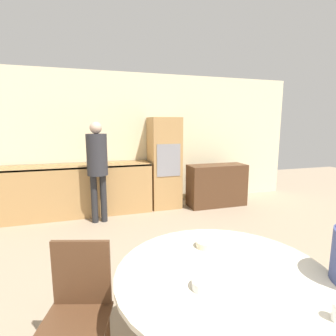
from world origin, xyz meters
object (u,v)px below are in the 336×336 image
(oven_unit, at_px, (164,163))
(dining_table, at_px, (222,304))
(sideboard, at_px, (217,185))
(chair_far_left, at_px, (78,305))
(person_standing, at_px, (97,161))
(bowl_near, at_px, (207,244))
(bowl_centre, at_px, (206,284))

(oven_unit, height_order, dining_table, oven_unit)
(sideboard, xyz_separation_m, dining_table, (-1.73, -3.34, 0.14))
(sideboard, distance_m, chair_far_left, 3.94)
(sideboard, relative_size, person_standing, 0.70)
(dining_table, bearing_deg, chair_far_left, 157.37)
(bowl_near, bearing_deg, dining_table, -98.47)
(person_standing, bearing_deg, bowl_near, -77.55)
(oven_unit, height_order, bowl_near, oven_unit)
(sideboard, bearing_deg, person_standing, -173.97)
(oven_unit, distance_m, chair_far_left, 3.63)
(bowl_centre, bearing_deg, chair_far_left, 145.39)
(bowl_near, height_order, bowl_centre, bowl_centre)
(oven_unit, xyz_separation_m, sideboard, (1.02, -0.27, -0.46))
(person_standing, xyz_separation_m, bowl_near, (0.61, -2.78, -0.24))
(dining_table, height_order, chair_far_left, chair_far_left)
(chair_far_left, bearing_deg, oven_unit, 81.62)
(dining_table, bearing_deg, person_standing, 100.37)
(oven_unit, relative_size, person_standing, 1.05)
(bowl_near, bearing_deg, chair_far_left, 178.27)
(oven_unit, bearing_deg, bowl_near, -101.48)
(person_standing, height_order, bowl_centre, person_standing)
(oven_unit, bearing_deg, bowl_centre, -103.31)
(chair_far_left, bearing_deg, dining_table, -5.77)
(chair_far_left, relative_size, person_standing, 0.53)
(person_standing, relative_size, bowl_centre, 11.36)
(bowl_near, relative_size, bowl_centre, 1.03)
(oven_unit, bearing_deg, chair_far_left, -115.25)
(bowl_near, bearing_deg, person_standing, 102.45)
(bowl_near, bearing_deg, sideboard, 60.86)
(dining_table, distance_m, bowl_centre, 0.31)
(dining_table, distance_m, person_standing, 3.19)
(oven_unit, height_order, bowl_centre, oven_unit)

